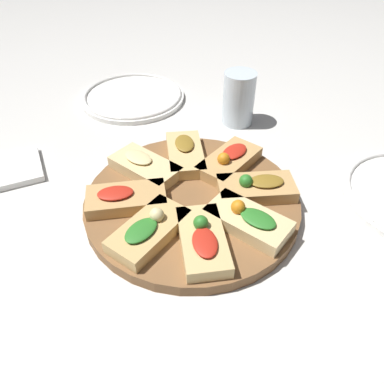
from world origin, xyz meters
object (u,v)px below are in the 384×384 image
water_glass (239,99)px  plate_left (133,96)px  serving_board (192,201)px  napkin_stack (15,168)px

water_glass → plate_left: bearing=-130.9°
serving_board → napkin_stack: (-0.18, -0.27, -0.00)m
napkin_stack → plate_left: bearing=129.7°
serving_board → water_glass: size_ratio=3.12×
serving_board → plate_left: bearing=-176.5°
serving_board → plate_left: size_ratio=1.42×
plate_left → water_glass: water_glass is taller
napkin_stack → water_glass: bearing=95.3°
plate_left → napkin_stack: bearing=-50.3°
plate_left → napkin_stack: plate_left is taller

